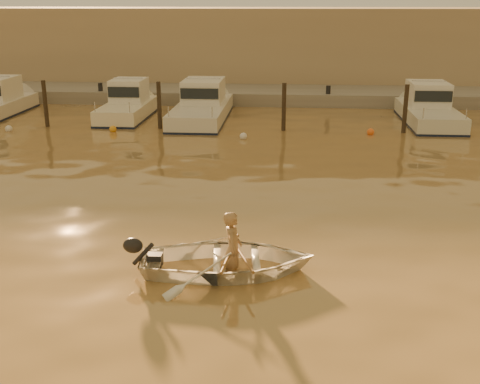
# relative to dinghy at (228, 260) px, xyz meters

# --- Properties ---
(ground_plane) EXTENTS (160.00, 160.00, 0.00)m
(ground_plane) POSITION_rel_dinghy_xyz_m (1.14, 0.13, -0.25)
(ground_plane) COLOR olive
(ground_plane) RESTS_ON ground
(dinghy) EXTENTS (3.79, 2.90, 0.73)m
(dinghy) POSITION_rel_dinghy_xyz_m (0.00, 0.00, 0.00)
(dinghy) COLOR silver
(dinghy) RESTS_ON ground_plane
(person) EXTENTS (0.44, 0.62, 1.59)m
(person) POSITION_rel_dinghy_xyz_m (0.10, 0.01, 0.25)
(person) COLOR #96724B
(person) RESTS_ON dinghy
(outboard_motor) EXTENTS (0.94, 0.50, 0.70)m
(outboard_motor) POSITION_rel_dinghy_xyz_m (-1.49, -0.17, 0.03)
(outboard_motor) COLOR black
(outboard_motor) RESTS_ON dinghy
(oar_port) EXTENTS (0.72, 2.01, 0.13)m
(oar_port) POSITION_rel_dinghy_xyz_m (0.25, 0.03, 0.17)
(oar_port) COLOR brown
(oar_port) RESTS_ON dinghy
(oar_starboard) EXTENTS (0.19, 2.10, 0.13)m
(oar_starboard) POSITION_rel_dinghy_xyz_m (0.05, 0.01, 0.17)
(oar_starboard) COLOR brown
(oar_starboard) RESTS_ON dinghy
(moored_boat_1) EXTENTS (1.89, 5.74, 1.75)m
(moored_boat_1) POSITION_rel_dinghy_xyz_m (-6.37, 16.13, 0.38)
(moored_boat_1) COLOR #EEE3C7
(moored_boat_1) RESTS_ON ground_plane
(moored_boat_2) EXTENTS (2.25, 7.54, 1.75)m
(moored_boat_2) POSITION_rel_dinghy_xyz_m (-2.87, 16.13, 0.38)
(moored_boat_2) COLOR silver
(moored_boat_2) RESTS_ON ground_plane
(moored_boat_4) EXTENTS (2.11, 6.56, 1.75)m
(moored_boat_4) POSITION_rel_dinghy_xyz_m (7.41, 16.13, 0.38)
(moored_boat_4) COLOR beige
(moored_boat_4) RESTS_ON ground_plane
(piling_0) EXTENTS (0.18, 0.18, 2.20)m
(piling_0) POSITION_rel_dinghy_xyz_m (-9.36, 13.93, 0.65)
(piling_0) COLOR #2D2319
(piling_0) RESTS_ON ground_plane
(piling_1) EXTENTS (0.18, 0.18, 2.20)m
(piling_1) POSITION_rel_dinghy_xyz_m (-4.36, 13.93, 0.65)
(piling_1) COLOR #2D2319
(piling_1) RESTS_ON ground_plane
(piling_2) EXTENTS (0.18, 0.18, 2.20)m
(piling_2) POSITION_rel_dinghy_xyz_m (0.94, 13.93, 0.65)
(piling_2) COLOR #2D2319
(piling_2) RESTS_ON ground_plane
(piling_3) EXTENTS (0.18, 0.18, 2.20)m
(piling_3) POSITION_rel_dinghy_xyz_m (5.94, 13.93, 0.65)
(piling_3) COLOR #2D2319
(piling_3) RESTS_ON ground_plane
(fender_a) EXTENTS (0.30, 0.30, 0.30)m
(fender_a) POSITION_rel_dinghy_xyz_m (-10.60, 12.83, -0.15)
(fender_a) COLOR silver
(fender_a) RESTS_ON ground_plane
(fender_b) EXTENTS (0.30, 0.30, 0.30)m
(fender_b) POSITION_rel_dinghy_xyz_m (-6.21, 13.16, -0.15)
(fender_b) COLOR orange
(fender_b) RESTS_ON ground_plane
(fender_c) EXTENTS (0.30, 0.30, 0.30)m
(fender_c) POSITION_rel_dinghy_xyz_m (-0.63, 12.23, -0.15)
(fender_c) COLOR silver
(fender_c) RESTS_ON ground_plane
(fender_d) EXTENTS (0.30, 0.30, 0.30)m
(fender_d) POSITION_rel_dinghy_xyz_m (4.53, 13.48, -0.15)
(fender_d) COLOR orange
(fender_d) RESTS_ON ground_plane
(fender_e) EXTENTS (0.30, 0.30, 0.30)m
(fender_e) POSITION_rel_dinghy_xyz_m (8.44, 13.74, -0.15)
(fender_e) COLOR silver
(fender_e) RESTS_ON ground_plane
(quay) EXTENTS (52.00, 4.00, 1.00)m
(quay) POSITION_rel_dinghy_xyz_m (1.14, 21.63, -0.10)
(quay) COLOR gray
(quay) RESTS_ON ground_plane
(waterfront_building) EXTENTS (46.00, 7.00, 4.80)m
(waterfront_building) POSITION_rel_dinghy_xyz_m (1.14, 27.13, 2.15)
(waterfront_building) COLOR #9E8466
(waterfront_building) RESTS_ON quay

